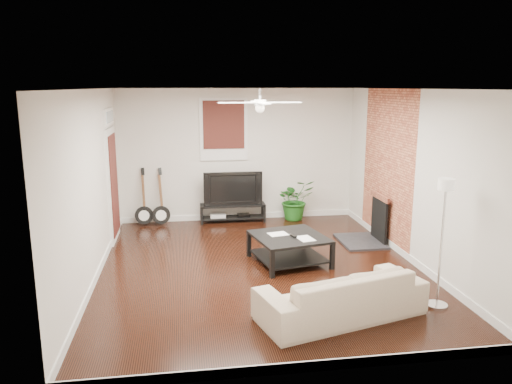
% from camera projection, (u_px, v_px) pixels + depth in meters
% --- Properties ---
extents(room, '(5.01, 6.01, 2.81)m').
position_uv_depth(room, '(260.00, 182.00, 7.61)').
color(room, black).
rests_on(room, ground).
extents(brick_accent, '(0.02, 2.20, 2.80)m').
position_uv_depth(brick_accent, '(387.00, 167.00, 8.93)').
color(brick_accent, '#A14934').
rests_on(brick_accent, floor).
extents(fireplace, '(0.80, 1.10, 0.92)m').
position_uv_depth(fireplace, '(369.00, 218.00, 9.09)').
color(fireplace, black).
rests_on(fireplace, floor).
extents(window_back, '(1.00, 0.06, 1.30)m').
position_uv_depth(window_back, '(224.00, 130.00, 10.32)').
color(window_back, '#3C1710').
rests_on(window_back, wall_back).
extents(door_left, '(0.08, 1.00, 2.50)m').
position_uv_depth(door_left, '(113.00, 174.00, 9.12)').
color(door_left, white).
rests_on(door_left, wall_left).
extents(tv_stand, '(1.37, 0.37, 0.38)m').
position_uv_depth(tv_stand, '(233.00, 213.00, 10.53)').
color(tv_stand, black).
rests_on(tv_stand, floor).
extents(tv, '(1.23, 0.16, 0.71)m').
position_uv_depth(tv, '(232.00, 188.00, 10.43)').
color(tv, black).
rests_on(tv, tv_stand).
extents(coffee_table, '(1.30, 1.30, 0.46)m').
position_uv_depth(coffee_table, '(289.00, 249.00, 8.08)').
color(coffee_table, black).
rests_on(coffee_table, floor).
extents(sofa, '(2.25, 1.37, 0.62)m').
position_uv_depth(sofa, '(341.00, 294.00, 6.16)').
color(sofa, tan).
rests_on(sofa, floor).
extents(floor_lamp, '(0.35, 0.35, 1.72)m').
position_uv_depth(floor_lamp, '(442.00, 244.00, 6.33)').
color(floor_lamp, silver).
rests_on(floor_lamp, floor).
extents(potted_plant, '(0.91, 0.83, 0.89)m').
position_uv_depth(potted_plant, '(295.00, 199.00, 10.67)').
color(potted_plant, '#1E5F1B').
rests_on(potted_plant, floor).
extents(guitar_left, '(0.41, 0.31, 1.21)m').
position_uv_depth(guitar_left, '(143.00, 197.00, 10.15)').
color(guitar_left, black).
rests_on(guitar_left, floor).
extents(guitar_right, '(0.43, 0.35, 1.21)m').
position_uv_depth(guitar_right, '(160.00, 197.00, 10.17)').
color(guitar_right, black).
rests_on(guitar_right, floor).
extents(ceiling_fan, '(1.24, 1.24, 0.32)m').
position_uv_depth(ceiling_fan, '(260.00, 103.00, 7.36)').
color(ceiling_fan, white).
rests_on(ceiling_fan, ceiling).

